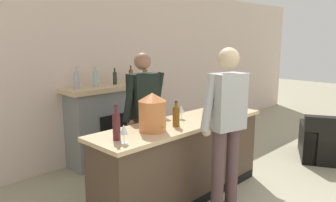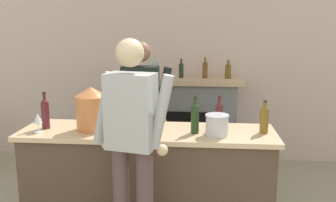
# 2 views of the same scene
# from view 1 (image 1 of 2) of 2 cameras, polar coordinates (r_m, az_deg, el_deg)

# --- Properties ---
(wall_back_panel) EXTENTS (12.00, 0.07, 2.75)m
(wall_back_panel) POSITION_cam_1_polar(r_m,az_deg,el_deg) (5.31, -11.22, 4.98)
(wall_back_panel) COLOR beige
(wall_back_panel) RESTS_ON ground_plane
(bar_counter) EXTENTS (2.37, 0.65, 0.94)m
(bar_counter) POSITION_cam_1_polar(r_m,az_deg,el_deg) (3.97, 2.54, -10.18)
(bar_counter) COLOR #4B382A
(bar_counter) RESTS_ON ground_plane
(fireplace_stone) EXTENTS (1.66, 0.52, 1.51)m
(fireplace_stone) POSITION_cam_1_polar(r_m,az_deg,el_deg) (5.24, -9.26, -3.52)
(fireplace_stone) COLOR gray
(fireplace_stone) RESTS_ON ground_plane
(armchair_black) EXTENTS (1.16, 1.14, 0.76)m
(armchair_black) POSITION_cam_1_polar(r_m,az_deg,el_deg) (5.80, 26.26, -6.80)
(armchair_black) COLOR black
(armchair_black) RESTS_ON ground_plane
(person_customer) EXTENTS (0.65, 0.36, 1.81)m
(person_customer) POSITION_cam_1_polar(r_m,az_deg,el_deg) (3.42, 10.09, -4.40)
(person_customer) COLOR #523B3C
(person_customer) RESTS_ON ground_plane
(person_bartender) EXTENTS (0.66, 0.31, 1.73)m
(person_bartender) POSITION_cam_1_polar(r_m,az_deg,el_deg) (4.11, -4.27, -2.42)
(person_bartender) COLOR brown
(person_bartender) RESTS_ON ground_plane
(copper_dispenser) EXTENTS (0.29, 0.33, 0.41)m
(copper_dispenser) POSITION_cam_1_polar(r_m,az_deg,el_deg) (3.41, -2.75, -1.91)
(copper_dispenser) COLOR #C9753F
(copper_dispenser) RESTS_ON bar_counter
(ice_bucket_steel) EXTENTS (0.21, 0.21, 0.19)m
(ice_bucket_steel) POSITION_cam_1_polar(r_m,az_deg,el_deg) (4.23, 9.56, -1.07)
(ice_bucket_steel) COLOR silver
(ice_bucket_steel) RESTS_ON bar_counter
(wine_bottle_chardonnay_pale) EXTENTS (0.07, 0.07, 0.35)m
(wine_bottle_chardonnay_pale) POSITION_cam_1_polar(r_m,az_deg,el_deg) (3.15, -8.98, -4.03)
(wine_bottle_chardonnay_pale) COLOR #501D22
(wine_bottle_chardonnay_pale) RESTS_ON bar_counter
(wine_bottle_cabernet_heavy) EXTENTS (0.08, 0.08, 0.29)m
(wine_bottle_cabernet_heavy) POSITION_cam_1_polar(r_m,az_deg,el_deg) (3.60, 1.43, -2.44)
(wine_bottle_cabernet_heavy) COLOR brown
(wine_bottle_cabernet_heavy) RESTS_ON bar_counter
(wine_bottle_merlot_tall) EXTENTS (0.07, 0.07, 0.31)m
(wine_bottle_merlot_tall) POSITION_cam_1_polar(r_m,az_deg,el_deg) (4.38, 7.30, -0.01)
(wine_bottle_merlot_tall) COLOR #4C2125
(wine_bottle_merlot_tall) RESTS_ON bar_counter
(wine_bottle_port_short) EXTENTS (0.08, 0.08, 0.30)m
(wine_bottle_port_short) POSITION_cam_1_polar(r_m,az_deg,el_deg) (4.63, 11.41, 0.40)
(wine_bottle_port_short) COLOR brown
(wine_bottle_port_short) RESTS_ON bar_counter
(wine_bottle_riesling_slim) EXTENTS (0.07, 0.07, 0.34)m
(wine_bottle_riesling_slim) POSITION_cam_1_polar(r_m,az_deg,el_deg) (4.10, 7.29, -0.60)
(wine_bottle_riesling_slim) COLOR #203717
(wine_bottle_riesling_slim) RESTS_ON bar_counter
(wine_glass_front_left) EXTENTS (0.08, 0.08, 0.18)m
(wine_glass_front_left) POSITION_cam_1_polar(r_m,az_deg,el_deg) (3.05, -7.70, -5.06)
(wine_glass_front_left) COLOR silver
(wine_glass_front_left) RESTS_ON bar_counter
(wine_glass_mid_counter) EXTENTS (0.07, 0.07, 0.16)m
(wine_glass_mid_counter) POSITION_cam_1_polar(r_m,az_deg,el_deg) (3.76, -2.80, -2.05)
(wine_glass_mid_counter) COLOR silver
(wine_glass_mid_counter) RESTS_ON bar_counter
(wine_glass_front_right) EXTENTS (0.08, 0.08, 0.17)m
(wine_glass_front_right) POSITION_cam_1_polar(r_m,az_deg,el_deg) (3.94, 2.33, -1.47)
(wine_glass_front_right) COLOR silver
(wine_glass_front_right) RESTS_ON bar_counter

